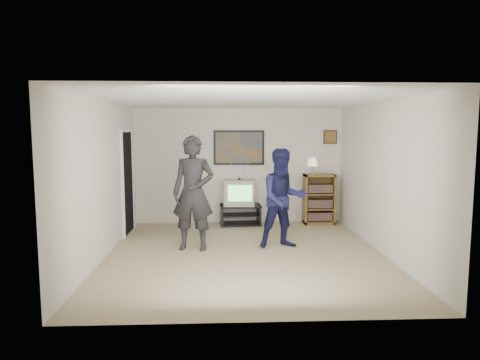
{
  "coord_description": "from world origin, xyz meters",
  "views": [
    {
      "loc": [
        -0.39,
        -6.81,
        2.02
      ],
      "look_at": [
        -0.06,
        0.69,
        1.15
      ],
      "focal_mm": 32.0,
      "sensor_mm": 36.0,
      "label": 1
    }
  ],
  "objects": [
    {
      "name": "small_picture",
      "position": [
        2.0,
        2.48,
        1.88
      ],
      "size": [
        0.3,
        0.03,
        0.3
      ],
      "primitive_type": "cube",
      "color": "black",
      "rests_on": "room_shell"
    },
    {
      "name": "doorway",
      "position": [
        -2.23,
        1.6,
        1.0
      ],
      "size": [
        0.03,
        0.85,
        2.0
      ],
      "primitive_type": "cube",
      "color": "black",
      "rests_on": "room_shell"
    },
    {
      "name": "person_tall",
      "position": [
        -0.86,
        0.36,
        0.97
      ],
      "size": [
        0.78,
        0.58,
        1.94
      ],
      "primitive_type": "imported",
      "rotation": [
        0.0,
        0.0,
        -0.17
      ],
      "color": "black",
      "rests_on": "room_shell"
    },
    {
      "name": "room_shell",
      "position": [
        0.0,
        0.35,
        1.25
      ],
      "size": [
        4.51,
        5.0,
        2.51
      ],
      "color": "#807451",
      "rests_on": "ground"
    },
    {
      "name": "controller_right",
      "position": [
        0.7,
        0.67,
        1.01
      ],
      "size": [
        0.08,
        0.12,
        0.03
      ],
      "primitive_type": "cube",
      "rotation": [
        0.0,
        0.0,
        -0.42
      ],
      "color": "white",
      "rests_on": "person_short"
    },
    {
      "name": "crt_television",
      "position": [
        -0.0,
        2.23,
        0.71
      ],
      "size": [
        0.68,
        0.59,
        0.54
      ],
      "primitive_type": null,
      "rotation": [
        0.0,
        0.0,
        -0.07
      ],
      "color": "#A0A09B",
      "rests_on": "media_stand"
    },
    {
      "name": "person_short",
      "position": [
        0.67,
        0.41,
        0.86
      ],
      "size": [
        0.93,
        0.78,
        1.71
      ],
      "primitive_type": "imported",
      "rotation": [
        0.0,
        0.0,
        0.17
      ],
      "color": "#15173B",
      "rests_on": "room_shell"
    },
    {
      "name": "controller_left",
      "position": [
        -0.9,
        0.57,
        1.15
      ],
      "size": [
        0.05,
        0.12,
        0.03
      ],
      "primitive_type": "cube",
      "rotation": [
        0.0,
        0.0,
        -0.11
      ],
      "color": "white",
      "rests_on": "person_tall"
    },
    {
      "name": "table_lamp",
      "position": [
        1.57,
        2.23,
        1.26
      ],
      "size": [
        0.23,
        0.23,
        0.36
      ],
      "primitive_type": null,
      "color": "beige",
      "rests_on": "bookshelf"
    },
    {
      "name": "media_stand",
      "position": [
        0.02,
        2.23,
        0.22
      ],
      "size": [
        0.9,
        0.54,
        0.43
      ],
      "rotation": [
        0.0,
        0.0,
        0.07
      ],
      "color": "black",
      "rests_on": "room_shell"
    },
    {
      "name": "bookshelf",
      "position": [
        1.73,
        2.28,
        0.54
      ],
      "size": [
        0.66,
        0.37,
        1.08
      ],
      "primitive_type": null,
      "color": "brown",
      "rests_on": "room_shell"
    },
    {
      "name": "air_vent",
      "position": [
        -0.55,
        2.48,
        1.95
      ],
      "size": [
        0.28,
        0.02,
        0.14
      ],
      "primitive_type": "cube",
      "color": "white",
      "rests_on": "room_shell"
    },
    {
      "name": "poster",
      "position": [
        0.0,
        2.48,
        1.65
      ],
      "size": [
        1.1,
        0.03,
        0.75
      ],
      "primitive_type": "cube",
      "color": "black",
      "rests_on": "room_shell"
    }
  ]
}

